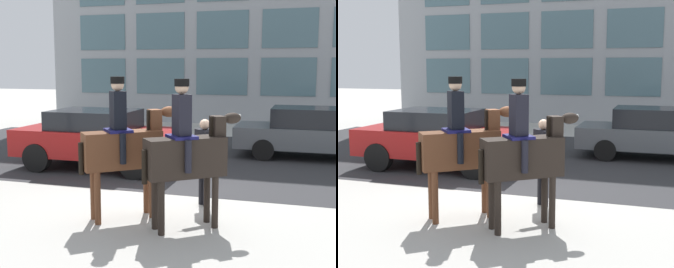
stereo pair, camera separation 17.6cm
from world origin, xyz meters
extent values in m
plane|color=#B2AFA8|center=(0.00, 0.00, 0.00)|extent=(80.00, 80.00, 0.00)
cube|color=#2D2D30|center=(0.00, 4.75, 0.00)|extent=(20.34, 8.50, 0.01)
cube|color=slate|center=(-7.46, 12.83, 2.21)|extent=(2.39, 0.02, 1.69)
cube|color=slate|center=(-4.47, 12.83, 2.21)|extent=(2.39, 0.02, 1.69)
cube|color=slate|center=(-1.49, 12.83, 2.21)|extent=(2.39, 0.02, 1.69)
cube|color=slate|center=(1.49, 12.83, 2.21)|extent=(2.39, 0.02, 1.69)
cube|color=slate|center=(-7.46, 12.83, 4.33)|extent=(2.39, 0.02, 1.69)
cube|color=slate|center=(-4.47, 12.83, 4.33)|extent=(2.39, 0.02, 1.69)
cube|color=slate|center=(-1.49, 12.83, 4.33)|extent=(2.39, 0.02, 1.69)
cube|color=slate|center=(1.49, 12.83, 4.33)|extent=(2.39, 0.02, 1.69)
cube|color=#59331E|center=(-0.57, -1.21, 1.23)|extent=(1.34, 1.21, 0.64)
cylinder|color=#59331E|center=(-0.28, -0.78, 0.46)|extent=(0.11, 0.11, 0.91)
cylinder|color=#59331E|center=(-0.09, -1.02, 0.46)|extent=(0.11, 0.11, 0.91)
cylinder|color=#59331E|center=(-1.05, -1.40, 0.46)|extent=(0.11, 0.11, 0.91)
cylinder|color=#59331E|center=(-0.85, -1.64, 0.46)|extent=(0.11, 0.11, 0.91)
cube|color=#59331E|center=(-0.10, -0.83, 1.62)|extent=(0.31, 0.31, 0.59)
cube|color=black|center=(-0.19, -0.90, 1.64)|extent=(0.08, 0.09, 0.53)
ellipsoid|color=#59331E|center=(0.11, -0.65, 1.87)|extent=(0.38, 0.36, 0.20)
cube|color=silver|center=(0.19, -0.59, 1.89)|extent=(0.12, 0.11, 0.08)
cylinder|color=black|center=(-1.13, -1.67, 1.13)|extent=(0.09, 0.09, 0.55)
cube|color=#14144C|center=(-0.62, -1.25, 1.58)|extent=(0.62, 0.63, 0.05)
cube|color=black|center=(-0.62, -1.25, 1.93)|extent=(0.37, 0.39, 0.65)
sphere|color=#D1A889|center=(-0.62, -1.25, 2.36)|extent=(0.22, 0.22, 0.22)
cylinder|color=black|center=(-0.62, -1.25, 2.44)|extent=(0.24, 0.24, 0.12)
cylinder|color=black|center=(-0.79, -1.04, 1.30)|extent=(0.11, 0.11, 0.52)
cylinder|color=black|center=(-0.45, -1.46, 1.30)|extent=(0.11, 0.11, 0.52)
cube|color=black|center=(0.62, -1.39, 1.20)|extent=(1.31, 1.16, 0.65)
cylinder|color=black|center=(0.89, -0.98, 0.44)|extent=(0.11, 0.11, 0.88)
cylinder|color=black|center=(1.09, -1.22, 0.44)|extent=(0.11, 0.11, 0.88)
cylinder|color=black|center=(0.15, -1.56, 0.44)|extent=(0.11, 0.11, 0.88)
cylinder|color=black|center=(0.34, -1.81, 0.44)|extent=(0.11, 0.11, 0.88)
cube|color=black|center=(1.07, -1.03, 1.58)|extent=(0.31, 0.31, 0.56)
cube|color=black|center=(0.98, -1.10, 1.60)|extent=(0.08, 0.09, 0.50)
ellipsoid|color=black|center=(1.29, -0.86, 1.81)|extent=(0.37, 0.35, 0.19)
cube|color=silver|center=(1.36, -0.80, 1.83)|extent=(0.12, 0.11, 0.08)
cylinder|color=black|center=(0.07, -1.82, 1.10)|extent=(0.09, 0.09, 0.55)
cube|color=#14144C|center=(0.56, -1.43, 1.55)|extent=(0.61, 0.62, 0.05)
cube|color=black|center=(0.56, -1.43, 1.90)|extent=(0.37, 0.39, 0.65)
sphere|color=#D1A889|center=(0.56, -1.43, 2.34)|extent=(0.22, 0.22, 0.22)
cylinder|color=black|center=(0.56, -1.43, 2.42)|extent=(0.24, 0.24, 0.12)
cylinder|color=black|center=(0.40, -1.22, 1.27)|extent=(0.11, 0.11, 0.52)
cylinder|color=black|center=(0.73, -1.64, 1.27)|extent=(0.11, 0.11, 0.52)
cylinder|color=black|center=(0.69, -0.07, 0.43)|extent=(0.13, 0.13, 0.85)
cylinder|color=black|center=(0.57, 0.04, 0.43)|extent=(0.13, 0.13, 0.85)
cube|color=black|center=(0.63, -0.02, 1.17)|extent=(0.44, 0.44, 0.63)
sphere|color=#D1A889|center=(0.63, -0.02, 1.58)|extent=(0.20, 0.20, 0.20)
cube|color=black|center=(0.56, -0.34, 1.34)|extent=(0.45, 0.45, 0.09)
cone|color=orange|center=(0.32, -0.58, 1.34)|extent=(0.16, 0.16, 0.04)
cube|color=maroon|center=(-2.75, 2.42, 0.71)|extent=(4.29, 1.89, 0.69)
cube|color=black|center=(-2.86, 2.42, 1.30)|extent=(2.14, 1.66, 0.48)
cylinder|color=black|center=(-1.43, 1.55, 0.37)|extent=(0.73, 0.23, 0.73)
cylinder|color=black|center=(-1.43, 3.29, 0.37)|extent=(0.73, 0.23, 0.73)
cylinder|color=black|center=(-4.08, 1.55, 0.37)|extent=(0.73, 0.23, 0.73)
cylinder|color=black|center=(-4.08, 3.29, 0.37)|extent=(0.73, 0.23, 0.73)
cube|color=#51565B|center=(2.71, 5.60, 0.62)|extent=(4.64, 1.88, 0.62)
cube|color=black|center=(2.60, 5.60, 1.20)|extent=(2.32, 1.65, 0.55)
cylinder|color=black|center=(1.27, 4.73, 0.31)|extent=(0.62, 0.23, 0.62)
cylinder|color=black|center=(1.27, 6.46, 0.31)|extent=(0.62, 0.23, 0.62)
camera|label=1|loc=(2.56, -8.62, 2.67)|focal=50.00mm
camera|label=2|loc=(2.73, -8.57, 2.67)|focal=50.00mm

